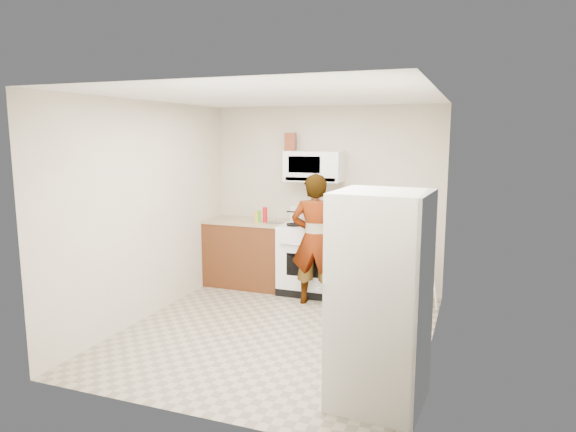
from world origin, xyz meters
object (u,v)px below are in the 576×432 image
at_px(microwave, 314,166).
at_px(fridge, 380,299).
at_px(gas_range, 311,257).
at_px(saucepan, 305,216).
at_px(kettle, 386,219).
at_px(person, 315,240).

relative_size(microwave, fridge, 0.45).
height_order(gas_range, saucepan, gas_range).
bearing_deg(fridge, kettle, 103.09).
height_order(microwave, person, microwave).
bearing_deg(kettle, person, -155.83).
bearing_deg(fridge, saucepan, 123.44).
bearing_deg(saucepan, fridge, -60.53).
xyz_separation_m(gas_range, saucepan, (-0.12, 0.13, 0.54)).
distance_m(microwave, person, 1.06).
relative_size(gas_range, fridge, 0.66).
bearing_deg(saucepan, microwave, 0.40).
relative_size(gas_range, person, 0.68).
distance_m(fridge, kettle, 2.81).
distance_m(microwave, saucepan, 0.69).
relative_size(kettle, saucepan, 0.81).
xyz_separation_m(fridge, kettle, (-0.44, 2.77, 0.19)).
relative_size(fridge, saucepan, 6.78).
relative_size(person, fridge, 0.97).
height_order(microwave, fridge, microwave).
height_order(fridge, kettle, fridge).
bearing_deg(kettle, microwave, 168.36).
height_order(gas_range, person, person).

